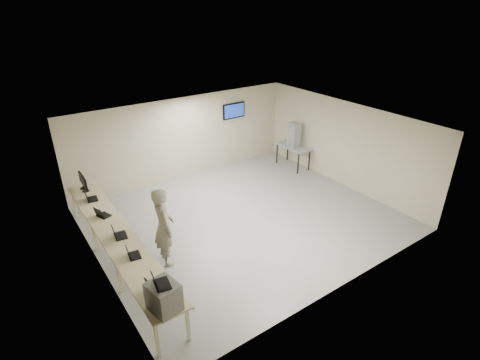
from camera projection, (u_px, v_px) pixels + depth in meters
room at (244, 173)px, 10.18m from camera, size 8.01×7.01×2.81m
workbench at (117, 236)px, 8.53m from camera, size 0.76×6.00×0.90m
equipment_box at (164, 297)px, 6.33m from camera, size 0.54×0.59×0.53m
laptop_on_box at (159, 283)px, 6.16m from camera, size 0.33×0.37×0.26m
laptop_0 at (155, 287)px, 6.82m from camera, size 0.34×0.38×0.26m
laptop_1 at (132, 254)px, 7.70m from camera, size 0.31×0.35×0.25m
laptop_2 at (118, 234)px, 8.34m from camera, size 0.34×0.39×0.28m
laptop_3 at (101, 214)px, 9.12m from camera, size 0.36×0.39×0.25m
laptop_4 at (90, 198)px, 9.84m from camera, size 0.33×0.38×0.28m
monitor_near at (84, 183)px, 10.21m from camera, size 0.19×0.44×0.43m
monitor_far at (82, 180)px, 10.36m from camera, size 0.20×0.46×0.45m
soldier at (164, 227)px, 8.60m from camera, size 0.58×0.78×1.95m
side_table at (293, 148)px, 13.69m from camera, size 0.64×1.36×0.82m
storage_bins at (294, 135)px, 13.45m from camera, size 0.33×0.37×0.87m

